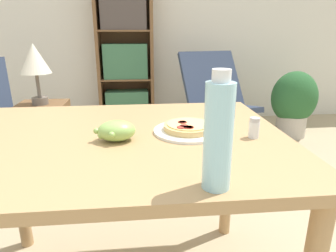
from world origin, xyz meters
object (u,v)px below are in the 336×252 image
object	(u,v)px
pizza_on_plate	(188,129)
drink_bottle	(218,135)
salt_shaker	(254,128)
grape_bunch	(116,131)
lounge_chair_far	(217,114)
side_table	(46,143)
potted_plant_floor	(294,102)
bookshelf	(126,59)
table_lamp	(35,62)

from	to	relation	value
pizza_on_plate	drink_bottle	world-z (taller)	drink_bottle
drink_bottle	salt_shaker	distance (m)	0.40
pizza_on_plate	grape_bunch	distance (m)	0.26
pizza_on_plate	lounge_chair_far	xyz separation A→B (m)	(0.60, 1.81, -0.47)
side_table	potted_plant_floor	distance (m)	2.44
bookshelf	table_lamp	distance (m)	1.46
table_lamp	potted_plant_floor	world-z (taller)	table_lamp
pizza_on_plate	grape_bunch	size ratio (longest dim) A/B	1.82
salt_shaker	side_table	size ratio (longest dim) A/B	0.12
side_table	potted_plant_floor	size ratio (longest dim) A/B	0.85
lounge_chair_far	bookshelf	distance (m)	1.23
bookshelf	table_lamp	world-z (taller)	bookshelf
pizza_on_plate	side_table	size ratio (longest dim) A/B	0.43
table_lamp	potted_plant_floor	bearing A→B (deg)	17.88
grape_bunch	lounge_chair_far	size ratio (longest dim) A/B	0.16
bookshelf	grape_bunch	bearing A→B (deg)	-88.74
pizza_on_plate	drink_bottle	bearing A→B (deg)	-89.99
side_table	table_lamp	bearing A→B (deg)	0.00
side_table	potted_plant_floor	world-z (taller)	potted_plant_floor
grape_bunch	side_table	xyz separation A→B (m)	(-0.62, 1.20, -0.48)
grape_bunch	drink_bottle	xyz separation A→B (m)	(0.26, -0.34, 0.10)
grape_bunch	side_table	size ratio (longest dim) A/B	0.24
grape_bunch	drink_bottle	distance (m)	0.44
drink_bottle	bookshelf	size ratio (longest dim) A/B	0.17
lounge_chair_far	drink_bottle	bearing A→B (deg)	-116.74
side_table	drink_bottle	bearing A→B (deg)	-60.38
lounge_chair_far	table_lamp	bearing A→B (deg)	-167.29
drink_bottle	side_table	distance (m)	1.87
salt_shaker	bookshelf	world-z (taller)	bookshelf
drink_bottle	pizza_on_plate	bearing A→B (deg)	90.01
bookshelf	side_table	distance (m)	1.53
pizza_on_plate	side_table	distance (m)	1.51
salt_shaker	table_lamp	xyz separation A→B (m)	(-1.09, 1.22, 0.11)
side_table	lounge_chair_far	bearing A→B (deg)	24.25
drink_bottle	potted_plant_floor	xyz separation A→B (m)	(1.44, 2.29, -0.51)
pizza_on_plate	bookshelf	bearing A→B (deg)	97.13
potted_plant_floor	salt_shaker	bearing A→B (deg)	-121.88
pizza_on_plate	bookshelf	distance (m)	2.50
lounge_chair_far	grape_bunch	bearing A→B (deg)	-126.12
pizza_on_plate	table_lamp	distance (m)	1.45
salt_shaker	grape_bunch	bearing A→B (deg)	177.72
grape_bunch	side_table	bearing A→B (deg)	117.33
drink_bottle	table_lamp	xyz separation A→B (m)	(-0.88, 1.54, 0.01)
drink_bottle	bookshelf	distance (m)	2.90
pizza_on_plate	potted_plant_floor	xyz separation A→B (m)	(1.44, 1.89, -0.39)
drink_bottle	lounge_chair_far	world-z (taller)	drink_bottle
bookshelf	table_lamp	size ratio (longest dim) A/B	3.86
lounge_chair_far	pizza_on_plate	bearing A→B (deg)	-119.87
side_table	grape_bunch	bearing A→B (deg)	-62.67
salt_shaker	lounge_chair_far	distance (m)	1.99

